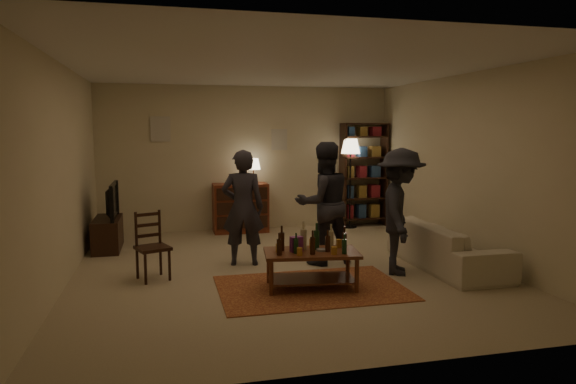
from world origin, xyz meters
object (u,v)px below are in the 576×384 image
object	(u,v)px
floor_lamp	(351,152)
person_right	(324,203)
sofa	(446,245)
coffee_table	(311,255)
tv_stand	(108,225)
person_by_sofa	(400,211)
dresser	(241,206)
person_left	(243,208)
bookshelf	(363,174)
dining_chair	(151,243)

from	to	relation	value
floor_lamp	person_right	xyz separation A→B (m)	(-1.31, -2.46, -0.60)
sofa	coffee_table	bearing A→B (deg)	103.39
tv_stand	person_by_sofa	world-z (taller)	person_by_sofa
dresser	person_left	world-z (taller)	person_left
coffee_table	floor_lamp	world-z (taller)	floor_lamp
dresser	person_right	world-z (taller)	person_right
sofa	person_right	size ratio (longest dim) A/B	1.21
person_right	tv_stand	bearing A→B (deg)	-36.42
coffee_table	person_right	xyz separation A→B (m)	(0.49, 1.08, 0.46)
tv_stand	person_by_sofa	xyz separation A→B (m)	(3.88, -2.34, 0.44)
person_left	dresser	bearing A→B (deg)	-87.10
dresser	floor_lamp	distance (m)	2.33
person_left	person_by_sofa	world-z (taller)	person_by_sofa
sofa	bookshelf	bearing A→B (deg)	-0.82
bookshelf	person_by_sofa	bearing A→B (deg)	-103.77
dining_chair	person_by_sofa	distance (m)	3.23
bookshelf	sofa	xyz separation A→B (m)	(-0.05, -3.18, -0.73)
tv_stand	bookshelf	size ratio (longest dim) A/B	0.52
dresser	bookshelf	bearing A→B (deg)	1.57
person_right	dresser	bearing A→B (deg)	-80.94
tv_stand	sofa	world-z (taller)	tv_stand
coffee_table	person_left	world-z (taller)	person_left
coffee_table	floor_lamp	size ratio (longest dim) A/B	0.69
sofa	person_right	xyz separation A→B (m)	(-1.59, 0.59, 0.56)
floor_lamp	coffee_table	bearing A→B (deg)	-116.93
coffee_table	sofa	distance (m)	2.14
coffee_table	floor_lamp	xyz separation A→B (m)	(1.80, 3.54, 1.05)
dresser	dining_chair	bearing A→B (deg)	-119.38
coffee_table	person_right	size ratio (longest dim) A/B	0.69
dining_chair	bookshelf	distance (m)	4.91
bookshelf	person_right	size ratio (longest dim) A/B	1.17
floor_lamp	person_right	size ratio (longest dim) A/B	1.00
bookshelf	person_left	world-z (taller)	bookshelf
dining_chair	sofa	world-z (taller)	dining_chair
person_right	person_by_sofa	world-z (taller)	person_right
dresser	person_by_sofa	xyz separation A→B (m)	(1.63, -3.25, 0.35)
bookshelf	floor_lamp	xyz separation A→B (m)	(-0.32, -0.13, 0.42)
coffee_table	sofa	size ratio (longest dim) A/B	0.57
tv_stand	dresser	xyz separation A→B (m)	(2.25, 0.91, 0.09)
bookshelf	person_by_sofa	world-z (taller)	bookshelf
dining_chair	person_left	size ratio (longest dim) A/B	0.54
dining_chair	coffee_table	bearing A→B (deg)	-45.91
tv_stand	dresser	world-z (taller)	dresser
coffee_table	sofa	xyz separation A→B (m)	(2.08, 0.49, -0.10)
tv_stand	dresser	bearing A→B (deg)	22.07
person_by_sofa	tv_stand	bearing A→B (deg)	83.60
person_left	floor_lamp	bearing A→B (deg)	-126.52
dresser	bookshelf	size ratio (longest dim) A/B	0.67
person_by_sofa	sofa	bearing A→B (deg)	-55.29
bookshelf	sofa	size ratio (longest dim) A/B	0.97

